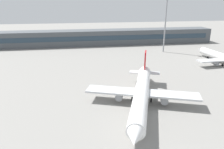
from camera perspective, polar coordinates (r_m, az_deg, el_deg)
ground_plane at (r=74.53m, az=5.28°, el=-1.89°), size 400.00×400.00×0.00m
terminal_building at (r=136.37m, az=-1.67°, el=9.80°), size 134.50×12.13×9.00m
airplane_near at (r=57.49m, az=7.77°, el=-5.04°), size 29.93×41.81×10.74m
floodlight_tower_west at (r=117.99m, az=13.92°, el=13.58°), size 3.20×0.80×28.46m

